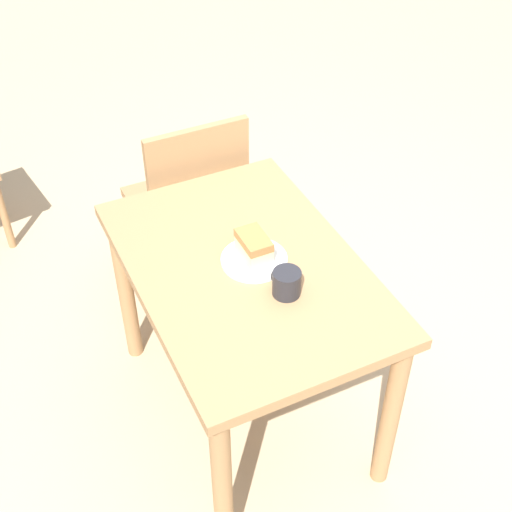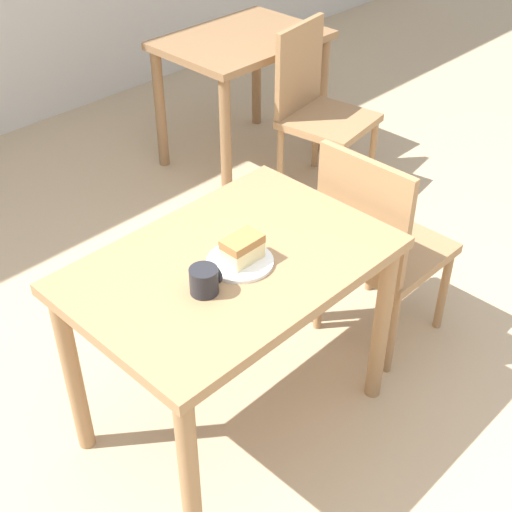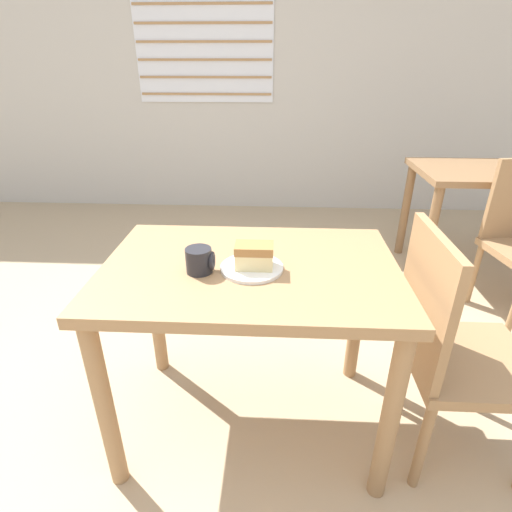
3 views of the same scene
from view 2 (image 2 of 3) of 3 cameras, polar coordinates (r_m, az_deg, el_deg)
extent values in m
plane|color=tan|center=(2.59, 1.05, -17.10)|extent=(14.00, 14.00, 0.00)
cube|color=#9E754C|center=(2.26, -2.01, -0.71)|extent=(1.02, 0.69, 0.04)
cylinder|color=#9E754C|center=(2.16, -5.33, -17.39)|extent=(0.06, 0.06, 0.70)
cylinder|color=#9E754C|center=(2.63, 9.99, -5.50)|extent=(0.06, 0.06, 0.70)
cylinder|color=#9E754C|center=(2.49, -14.44, -9.21)|extent=(0.06, 0.06, 0.70)
cylinder|color=#9E754C|center=(2.91, 0.64, -0.12)|extent=(0.06, 0.06, 0.70)
cube|color=olive|center=(4.07, -1.14, 16.89)|extent=(0.88, 0.64, 0.04)
cylinder|color=olive|center=(3.79, -2.44, 9.22)|extent=(0.06, 0.06, 0.70)
cylinder|color=olive|center=(4.31, 5.31, 12.61)|extent=(0.06, 0.06, 0.70)
cylinder|color=olive|center=(4.16, -7.68, 11.53)|extent=(0.06, 0.06, 0.70)
cylinder|color=olive|center=(4.64, 0.04, 14.55)|extent=(0.06, 0.06, 0.70)
cube|color=#9E754C|center=(2.90, 10.44, 0.55)|extent=(0.43, 0.43, 0.04)
cylinder|color=#9E754C|center=(3.08, 14.76, -2.69)|extent=(0.04, 0.04, 0.39)
cylinder|color=#9E754C|center=(3.23, 9.31, 0.15)|extent=(0.04, 0.04, 0.39)
cylinder|color=#9E754C|center=(2.83, 10.79, -6.10)|extent=(0.04, 0.04, 0.39)
cylinder|color=#9E754C|center=(2.99, 5.09, -2.84)|extent=(0.04, 0.04, 0.39)
cube|color=#9E754C|center=(2.62, 8.49, 3.19)|extent=(0.03, 0.41, 0.46)
cube|color=#9E754C|center=(3.86, 5.86, 10.68)|extent=(0.49, 0.49, 0.04)
cylinder|color=#9E754C|center=(3.74, 6.63, 5.96)|extent=(0.04, 0.04, 0.39)
cylinder|color=#9E754C|center=(4.03, 9.29, 8.08)|extent=(0.04, 0.04, 0.39)
cylinder|color=#9E754C|center=(3.91, 1.94, 7.60)|extent=(0.04, 0.04, 0.39)
cylinder|color=#9E754C|center=(4.18, 4.80, 9.55)|extent=(0.04, 0.04, 0.39)
cube|color=#9E754C|center=(3.86, 3.48, 14.84)|extent=(0.41, 0.09, 0.46)
cylinder|color=white|center=(2.23, -1.28, -0.46)|extent=(0.21, 0.21, 0.01)
cube|color=beige|center=(2.21, -1.09, 0.29)|extent=(0.12, 0.08, 0.05)
cube|color=#A3703D|center=(2.19, -1.11, 1.15)|extent=(0.13, 0.08, 0.03)
cylinder|color=#232328|center=(2.10, -4.19, -1.99)|extent=(0.09, 0.09, 0.08)
torus|color=#232328|center=(2.12, -3.32, -1.47)|extent=(0.02, 0.06, 0.06)
camera|label=1|loc=(2.03, -61.99, 24.51)|focal=50.00mm
camera|label=3|loc=(1.50, 34.65, 1.11)|focal=28.00mm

